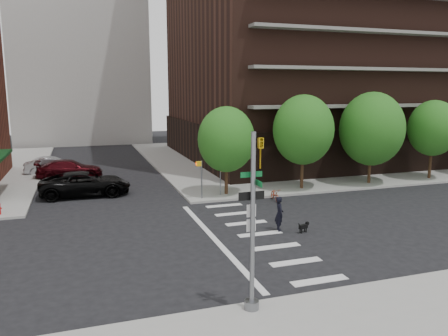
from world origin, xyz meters
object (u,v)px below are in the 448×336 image
(scooter, at_px, (275,194))
(parked_car_silver, at_px, (52,165))
(traffic_signal, at_px, (253,237))
(parked_car_black, at_px, (85,184))
(parked_car_maroon, at_px, (69,169))
(dog_walker, at_px, (279,214))

(scooter, bearing_deg, parked_car_silver, 142.18)
(traffic_signal, relative_size, parked_car_black, 0.96)
(parked_car_silver, height_order, scooter, parked_car_silver)
(traffic_signal, xyz_separation_m, parked_car_maroon, (-6.22, 26.33, -1.91))
(parked_car_black, height_order, parked_car_maroon, parked_car_black)
(parked_car_silver, relative_size, scooter, 2.95)
(parked_car_silver, bearing_deg, traffic_signal, -163.81)
(parked_car_black, bearing_deg, parked_car_maroon, 10.94)
(parked_car_maroon, distance_m, scooter, 18.42)
(parked_car_black, bearing_deg, scooter, -112.46)
(parked_car_black, bearing_deg, traffic_signal, -163.77)
(dog_walker, bearing_deg, traffic_signal, 159.62)
(scooter, relative_size, dog_walker, 0.84)
(parked_car_black, xyz_separation_m, dog_walker, (9.68, -11.50, 0.07))
(parked_car_silver, distance_m, dog_walker, 24.50)
(scooter, distance_m, dog_walker, 6.59)
(parked_car_black, distance_m, parked_car_silver, 10.01)
(traffic_signal, relative_size, scooter, 3.81)
(traffic_signal, xyz_separation_m, dog_walker, (4.65, 7.69, -1.76))
(traffic_signal, distance_m, parked_car_silver, 29.90)
(traffic_signal, bearing_deg, scooter, 62.27)
(parked_car_maroon, xyz_separation_m, scooter, (13.43, -12.60, -0.37))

